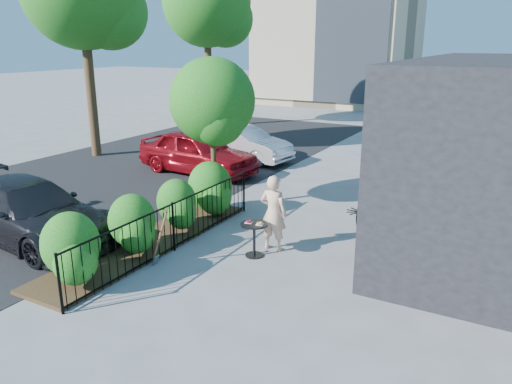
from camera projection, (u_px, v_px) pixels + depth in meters
The scene contains 13 objects.
ground at pixel (234, 265), 10.13m from camera, with size 120.00×120.00×0.00m, color gray.
fence at pixel (173, 226), 10.66m from camera, with size 0.05×6.05×1.10m.
planting_bed at pixel (150, 243), 11.13m from camera, with size 1.30×6.00×0.08m, color #382616.
shrubs at pixel (154, 214), 10.98m from camera, with size 1.10×5.60×1.24m.
patio_tree at pixel (214, 106), 12.67m from camera, with size 2.20×2.20×3.94m.
street at pixel (95, 183), 15.88m from camera, with size 9.00×30.00×0.01m, color black.
street_tree_far at pixel (207, 8), 24.69m from camera, with size 4.40×4.40×8.28m.
cafe_table at pixel (254, 234), 10.41m from camera, with size 0.58×0.58×0.78m.
woman at pixel (273, 213), 10.65m from camera, with size 0.61×0.40×1.67m, color beige.
shovel at pixel (159, 241), 9.90m from camera, with size 0.44×0.16×1.26m.
car_red at pixel (198, 152), 16.95m from camera, with size 1.75×4.35×1.48m, color maroon.
car_silver at pixel (242, 143), 18.82m from camera, with size 1.37×3.92×1.29m, color silver.
car_darkgrey at pixel (28, 211), 11.23m from camera, with size 1.91×4.71×1.37m, color black.
Camera 1 is at (4.87, -7.89, 4.36)m, focal length 35.00 mm.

